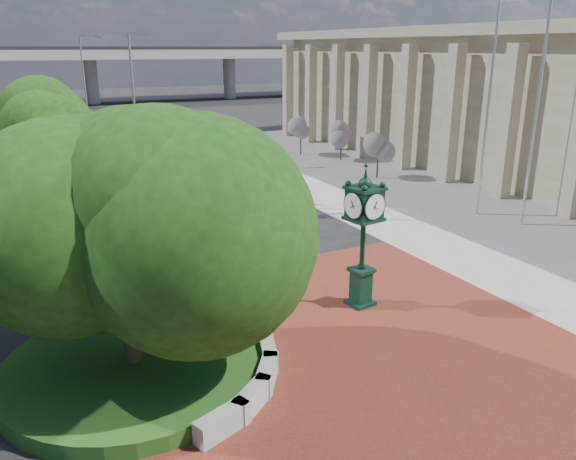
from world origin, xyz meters
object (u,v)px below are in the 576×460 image
Objects in this scene: street_lamp_far at (86,77)px; flagpole_a at (539,94)px; street_lamp_near at (136,90)px; parked_car at (91,132)px; flagpole_b at (490,94)px; post_clock at (363,232)px.

flagpole_a is at bearing -71.57° from street_lamp_far.
parked_car is at bearing 96.59° from street_lamp_near.
flagpole_a reaches higher than street_lamp_far.
flagpole_a reaches higher than flagpole_b.
flagpole_a is 1.03× the size of flagpole_b.
flagpole_a reaches higher than parked_car.
post_clock is 11.79m from flagpole_a.
flagpole_a is (13.08, -31.96, 4.73)m from parked_car.
flagpole_b reaches higher than parked_car.
flagpole_b is at bearing -53.55° from parked_car.
post_clock is at bearing -87.83° from street_lamp_far.
street_lamp_near reaches higher than parked_car.
street_lamp_far is at bearing 92.17° from post_clock.
post_clock is 40.54m from street_lamp_far.
flagpole_a is at bearing -74.81° from flagpole_b.
street_lamp_near is (-11.74, 20.31, -0.75)m from flagpole_a.
street_lamp_far reaches higher than parked_car.
post_clock is at bearing -72.57° from parked_car.
parked_car is at bearing 112.26° from flagpole_a.
flagpole_b is at bearing -58.51° from street_lamp_near.
street_lamp_near is 0.98× the size of street_lamp_far.
flagpole_a is 2.15m from flagpole_b.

